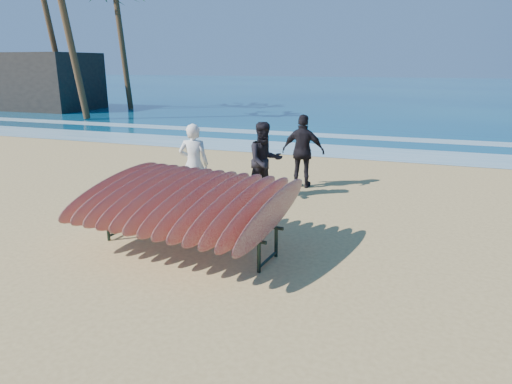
{
  "coord_description": "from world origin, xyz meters",
  "views": [
    {
      "loc": [
        2.43,
        -6.19,
        3.05
      ],
      "look_at": [
        0.0,
        0.8,
        0.95
      ],
      "focal_mm": 32.0,
      "sensor_mm": 36.0,
      "label": 1
    }
  ],
  "objects_px": {
    "surfboard_rack": "(187,201)",
    "building": "(34,81)",
    "person_dark_b": "(303,151)",
    "person_white": "(194,164)",
    "person_dark_a": "(265,161)"
  },
  "relations": [
    {
      "from": "surfboard_rack",
      "to": "building",
      "type": "relative_size",
      "value": 0.41
    },
    {
      "from": "building",
      "to": "surfboard_rack",
      "type": "bearing_deg",
      "value": -41.22
    },
    {
      "from": "person_dark_b",
      "to": "building",
      "type": "bearing_deg",
      "value": -32.44
    },
    {
      "from": "person_white",
      "to": "person_dark_a",
      "type": "xyz_separation_m",
      "value": [
        1.37,
        0.86,
        -0.01
      ]
    },
    {
      "from": "person_dark_a",
      "to": "surfboard_rack",
      "type": "bearing_deg",
      "value": -136.39
    },
    {
      "from": "person_white",
      "to": "person_dark_a",
      "type": "distance_m",
      "value": 1.61
    },
    {
      "from": "surfboard_rack",
      "to": "person_dark_a",
      "type": "distance_m",
      "value": 3.27
    },
    {
      "from": "person_dark_a",
      "to": "person_dark_b",
      "type": "relative_size",
      "value": 0.97
    },
    {
      "from": "person_white",
      "to": "building",
      "type": "xyz_separation_m",
      "value": [
        -20.29,
        16.32,
        0.96
      ]
    },
    {
      "from": "surfboard_rack",
      "to": "person_dark_b",
      "type": "relative_size",
      "value": 1.88
    },
    {
      "from": "person_dark_a",
      "to": "person_dark_b",
      "type": "distance_m",
      "value": 1.42
    },
    {
      "from": "person_dark_b",
      "to": "person_white",
      "type": "bearing_deg",
      "value": 47.8
    },
    {
      "from": "surfboard_rack",
      "to": "building",
      "type": "distance_m",
      "value": 28.42
    },
    {
      "from": "person_dark_a",
      "to": "building",
      "type": "height_order",
      "value": "building"
    },
    {
      "from": "surfboard_rack",
      "to": "person_white",
      "type": "distance_m",
      "value": 2.63
    }
  ]
}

